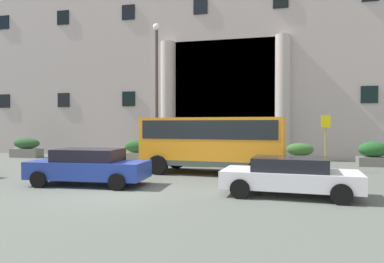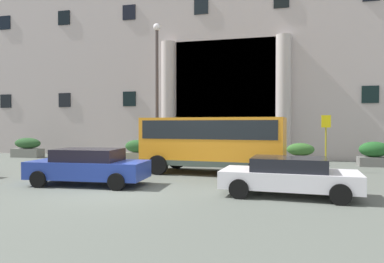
{
  "view_description": "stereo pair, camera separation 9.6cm",
  "coord_description": "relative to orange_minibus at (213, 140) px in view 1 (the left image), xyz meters",
  "views": [
    {
      "loc": [
        5.42,
        -11.17,
        2.34
      ],
      "look_at": [
        1.23,
        5.61,
        1.97
      ],
      "focal_mm": 33.61,
      "sensor_mm": 36.0,
      "label": 1
    },
    {
      "loc": [
        5.52,
        -11.15,
        2.34
      ],
      "look_at": [
        1.23,
        5.61,
        1.97
      ],
      "focal_mm": 33.61,
      "sensor_mm": 36.0,
      "label": 2
    }
  ],
  "objects": [
    {
      "name": "hedge_planter_far_west",
      "position": [
        -1.82,
        5.4,
        -0.83
      ],
      "size": [
        2.01,
        0.97,
        1.56
      ],
      "color": "gray",
      "rests_on": "ground_plane"
    },
    {
      "name": "ground_plane",
      "position": [
        -2.3,
        -5.5,
        -1.64
      ],
      "size": [
        80.0,
        64.0,
        0.12
      ],
      "primitive_type": "cube",
      "color": "#555A53"
    },
    {
      "name": "office_building_facade",
      "position": [
        -2.3,
        11.98,
        7.85
      ],
      "size": [
        40.01,
        9.74,
        18.89
      ],
      "color": "#B0A3A1",
      "rests_on": "ground_plane"
    },
    {
      "name": "orange_minibus",
      "position": [
        0.0,
        0.0,
        0.0
      ],
      "size": [
        6.72,
        3.1,
        2.63
      ],
      "rotation": [
        0.0,
        0.0,
        -0.07
      ],
      "color": "orange",
      "rests_on": "ground_plane"
    },
    {
      "name": "parked_coupe_end",
      "position": [
        3.39,
        -4.6,
        -0.92
      ],
      "size": [
        4.43,
        2.29,
        1.25
      ],
      "rotation": [
        0.0,
        0.0,
        -0.06
      ],
      "color": "white",
      "rests_on": "ground_plane"
    },
    {
      "name": "white_taxi_kerbside",
      "position": [
        -4.04,
        -4.34,
        -0.86
      ],
      "size": [
        4.57,
        2.23,
        1.39
      ],
      "rotation": [
        0.0,
        0.0,
        0.06
      ],
      "color": "#22399B",
      "rests_on": "ground_plane"
    },
    {
      "name": "motorcycle_far_end",
      "position": [
        3.52,
        -2.15,
        -1.12
      ],
      "size": [
        2.08,
        0.64,
        0.89
      ],
      "rotation": [
        0.0,
        0.0,
        -0.19
      ],
      "color": "black",
      "rests_on": "ground_plane"
    },
    {
      "name": "hedge_planter_entrance_right",
      "position": [
        -6.12,
        5.3,
        -0.96
      ],
      "size": [
        1.74,
        0.71,
        1.29
      ],
      "color": "gray",
      "rests_on": "ground_plane"
    },
    {
      "name": "hedge_planter_entrance_left",
      "position": [
        -14.19,
        4.85,
        -0.92
      ],
      "size": [
        2.13,
        0.89,
        1.37
      ],
      "color": "slate",
      "rests_on": "ground_plane"
    },
    {
      "name": "lamppost_plaza_centre",
      "position": [
        -3.63,
        2.25,
        3.0
      ],
      "size": [
        0.4,
        0.4,
        7.91
      ],
      "color": "#3F3635",
      "rests_on": "ground_plane"
    },
    {
      "name": "bus_stop_sign",
      "position": [
        5.21,
        1.87,
        0.12
      ],
      "size": [
        0.44,
        0.08,
        2.77
      ],
      "color": "#9D9121",
      "rests_on": "ground_plane"
    },
    {
      "name": "hedge_planter_far_east",
      "position": [
        8.07,
        4.98,
        -0.92
      ],
      "size": [
        1.66,
        0.99,
        1.37
      ],
      "color": "#63625F",
      "rests_on": "ground_plane"
    },
    {
      "name": "hedge_planter_west",
      "position": [
        4.15,
        4.72,
        -0.98
      ],
      "size": [
        1.59,
        0.77,
        1.25
      ],
      "color": "#6A625C",
      "rests_on": "ground_plane"
    }
  ]
}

